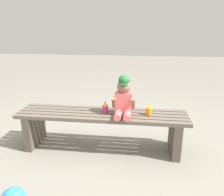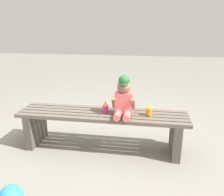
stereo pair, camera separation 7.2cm
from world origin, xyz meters
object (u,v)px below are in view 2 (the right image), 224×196
at_px(child_figure, 124,98).
at_px(sippy_cup_left, 105,108).
at_px(park_bench, 102,124).
at_px(sippy_cup_right, 149,110).

relative_size(child_figure, sippy_cup_left, 3.26).
bearing_deg(sippy_cup_left, child_figure, -5.48).
relative_size(park_bench, sippy_cup_left, 14.13).
height_order(sippy_cup_left, sippy_cup_right, same).
bearing_deg(sippy_cup_left, park_bench, 170.73).
distance_m(park_bench, sippy_cup_right, 0.51).
bearing_deg(sippy_cup_right, child_figure, -175.95).
distance_m(sippy_cup_left, sippy_cup_right, 0.44).
distance_m(park_bench, sippy_cup_left, 0.19).
height_order(child_figure, sippy_cup_right, child_figure).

